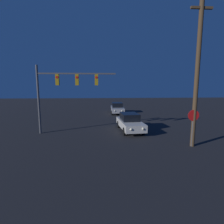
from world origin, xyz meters
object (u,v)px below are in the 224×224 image
Objects in this scene: car_near at (130,122)px; stop_sign at (193,121)px; traffic_signal_mast at (63,86)px; car_far at (117,108)px; utility_pole at (197,71)px.

car_near is 1.85× the size of stop_sign.
car_near is 0.70× the size of traffic_signal_mast.
car_near is at bearing 3.18° from traffic_signal_mast.
car_near is at bearing 92.40° from car_far.
traffic_signal_mast is 10.29m from stop_sign.
car_far is at bearing -93.48° from car_near.
car_near is at bearing 127.40° from stop_sign.
car_far is 0.47× the size of utility_pole.
traffic_signal_mast is (-5.64, -10.39, 3.20)m from car_far.
utility_pole reaches higher than car_far.
utility_pole is at bearing 105.74° from car_far.
car_far is at bearing 61.49° from traffic_signal_mast.
car_near and car_far have the same top height.
car_far is at bearing 104.05° from utility_pole.
car_far is 15.43m from utility_pole.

